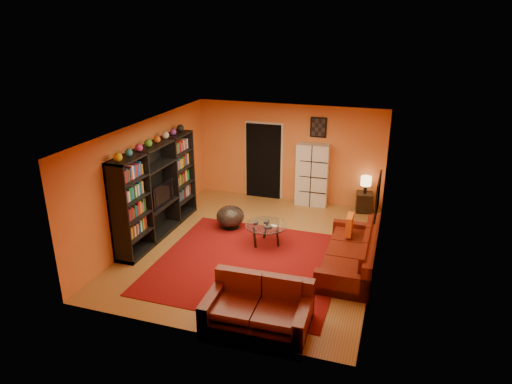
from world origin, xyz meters
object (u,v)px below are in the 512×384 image
(storage_cabinet, at_px, (312,175))
(side_table, at_px, (364,202))
(sofa, at_px, (354,254))
(coffee_table, at_px, (266,227))
(entertainment_unit, at_px, (157,191))
(bowl_chair, at_px, (230,216))
(table_lamp, at_px, (366,182))
(tv, at_px, (159,194))
(loveseat, at_px, (259,306))

(storage_cabinet, xyz_separation_m, side_table, (1.38, -0.05, -0.57))
(sofa, bearing_deg, coffee_table, 168.18)
(side_table, bearing_deg, storage_cabinet, 177.93)
(entertainment_unit, xyz_separation_m, sofa, (4.42, -0.18, -0.77))
(bowl_chair, xyz_separation_m, table_lamp, (2.90, 1.97, 0.52))
(tv, height_order, storage_cabinet, storage_cabinet)
(loveseat, distance_m, bowl_chair, 3.62)
(entertainment_unit, distance_m, storage_cabinet, 4.08)
(table_lamp, bearing_deg, coffee_table, -126.18)
(entertainment_unit, distance_m, tv, 0.09)
(entertainment_unit, bearing_deg, tv, 10.52)
(tv, bearing_deg, side_table, -57.38)
(loveseat, height_order, side_table, loveseat)
(table_lamp, bearing_deg, side_table, 0.00)
(side_table, bearing_deg, loveseat, -102.96)
(sofa, bearing_deg, bowl_chair, 162.02)
(bowl_chair, height_order, table_lamp, table_lamp)
(sofa, relative_size, side_table, 4.84)
(entertainment_unit, height_order, tv, entertainment_unit)
(coffee_table, bearing_deg, loveseat, -75.83)
(loveseat, xyz_separation_m, table_lamp, (1.19, 5.16, 0.53))
(storage_cabinet, height_order, side_table, storage_cabinet)
(entertainment_unit, relative_size, sofa, 1.24)
(loveseat, distance_m, storage_cabinet, 5.24)
(loveseat, xyz_separation_m, coffee_table, (-0.66, 2.63, 0.14))
(tv, relative_size, coffee_table, 0.97)
(tv, bearing_deg, sofa, -92.52)
(sofa, xyz_separation_m, loveseat, (-1.27, -2.23, -0.00))
(entertainment_unit, xyz_separation_m, side_table, (4.33, 2.75, -0.80))
(entertainment_unit, bearing_deg, bowl_chair, 28.46)
(loveseat, relative_size, side_table, 3.41)
(loveseat, distance_m, coffee_table, 2.71)
(coffee_table, height_order, bowl_chair, bowl_chair)
(tv, height_order, loveseat, tv)
(loveseat, bearing_deg, bowl_chair, 26.69)
(entertainment_unit, bearing_deg, coffee_table, 5.01)
(side_table, bearing_deg, table_lamp, 0.00)
(entertainment_unit, relative_size, loveseat, 1.76)
(entertainment_unit, height_order, table_lamp, entertainment_unit)
(tv, xyz_separation_m, sofa, (4.37, -0.19, -0.69))
(bowl_chair, bearing_deg, table_lamp, 34.24)
(loveseat, relative_size, bowl_chair, 2.60)
(loveseat, bearing_deg, side_table, -14.48)
(storage_cabinet, xyz_separation_m, table_lamp, (1.38, -0.05, -0.02))
(tv, distance_m, loveseat, 3.99)
(sofa, xyz_separation_m, bowl_chair, (-2.98, 0.96, 0.01))
(coffee_table, xyz_separation_m, side_table, (1.85, 2.53, -0.17))
(coffee_table, relative_size, table_lamp, 2.09)
(coffee_table, distance_m, bowl_chair, 1.19)
(entertainment_unit, relative_size, tv, 3.36)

